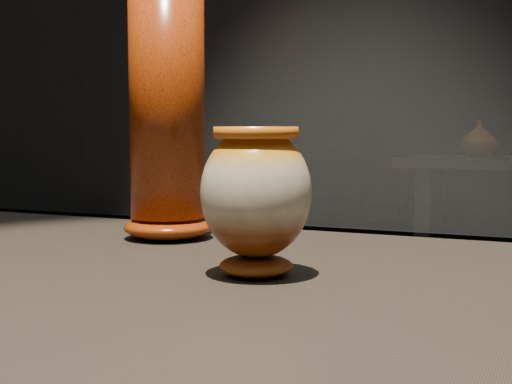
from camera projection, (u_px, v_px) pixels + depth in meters
main_vase at (256, 195)px, 0.75m from camera, size 0.15×0.15×0.16m
tall_vase at (167, 102)px, 0.99m from camera, size 0.15×0.15×0.40m
back_vase_left at (479, 139)px, 3.80m from camera, size 0.21×0.21×0.20m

